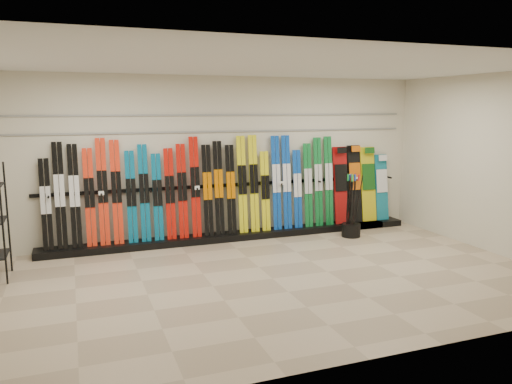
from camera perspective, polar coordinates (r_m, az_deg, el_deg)
name	(u,v)px	position (r m, az deg, el deg)	size (l,w,h in m)	color
floor	(272,279)	(7.28, 1.90, -9.86)	(8.00, 8.00, 0.00)	#9D876C
back_wall	(222,158)	(9.27, -3.93, 3.84)	(8.00, 8.00, 0.00)	beige
right_wall	(495,164)	(9.22, 25.66, 2.88)	(5.00, 5.00, 0.00)	beige
ceiling	(274,64)	(6.89, 2.04, 14.37)	(8.00, 8.00, 0.00)	silver
ski_rack_base	(238,236)	(9.39, -2.12, -5.01)	(8.00, 0.40, 0.12)	black
skis	(201,190)	(9.06, -6.25, 0.25)	(5.37, 0.21, 1.81)	black
snowboards	(361,185)	(10.43, 11.86, 0.79)	(1.26, 0.24, 1.56)	#990C0C
pole_bin	(351,230)	(9.70, 10.80, -4.30)	(0.35, 0.35, 0.25)	black
ski_poles	(351,205)	(9.60, 10.83, -1.49)	(0.27, 0.27, 1.18)	black
slatwall_rail_0	(222,131)	(9.22, -3.93, 6.92)	(7.60, 0.02, 0.03)	gray
slatwall_rail_1	(222,115)	(9.21, -3.95, 8.79)	(7.60, 0.02, 0.03)	gray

